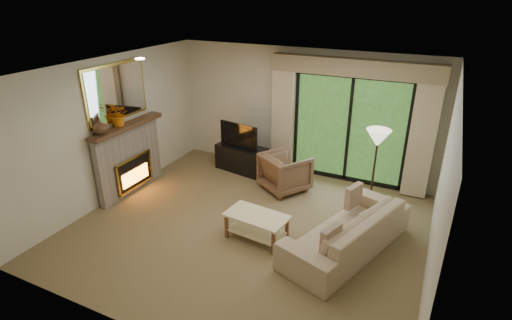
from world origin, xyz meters
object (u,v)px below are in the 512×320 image
at_px(media_console, 242,158).
at_px(coffee_table, 257,227).
at_px(sofa, 347,230).
at_px(armchair, 285,172).

xyz_separation_m(media_console, coffee_table, (1.40, -2.19, -0.06)).
bearing_deg(coffee_table, sofa, 20.47).
xyz_separation_m(sofa, coffee_table, (-1.34, -0.34, -0.12)).
distance_m(media_console, armchair, 1.25).
distance_m(media_console, sofa, 3.31).
relative_size(media_console, armchair, 1.34).
distance_m(armchair, sofa, 2.11).
height_order(sofa, coffee_table, sofa).
xyz_separation_m(media_console, sofa, (2.74, -1.85, 0.06)).
bearing_deg(armchair, sofa, 170.85).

